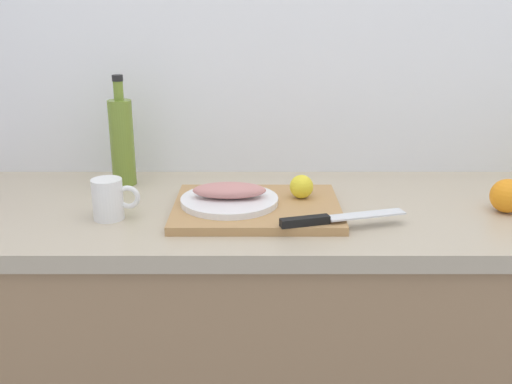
{
  "coord_description": "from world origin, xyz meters",
  "views": [
    {
      "loc": [
        -0.15,
        -1.35,
        1.38
      ],
      "look_at": [
        -0.15,
        -0.05,
        0.95
      ],
      "focal_mm": 40.66,
      "sensor_mm": 36.0,
      "label": 1
    }
  ],
  "objects": [
    {
      "name": "back_wall",
      "position": [
        0.0,
        0.33,
        1.25
      ],
      "size": [
        3.2,
        0.05,
        2.5
      ],
      "primitive_type": "cube",
      "color": "white",
      "rests_on": "ground_plane"
    },
    {
      "name": "kitchen_counter",
      "position": [
        0.0,
        0.0,
        0.45
      ],
      "size": [
        2.0,
        0.6,
        0.9
      ],
      "color": "#9E7A56",
      "rests_on": "ground_plane"
    },
    {
      "name": "cutting_board",
      "position": [
        -0.15,
        -0.05,
        0.91
      ],
      "size": [
        0.4,
        0.31,
        0.02
      ],
      "primitive_type": "cube",
      "color": "tan",
      "rests_on": "kitchen_counter"
    },
    {
      "name": "white_plate",
      "position": [
        -0.21,
        -0.04,
        0.93
      ],
      "size": [
        0.23,
        0.23,
        0.01
      ],
      "primitive_type": "cylinder",
      "color": "white",
      "rests_on": "cutting_board"
    },
    {
      "name": "fish_fillet",
      "position": [
        -0.21,
        -0.04,
        0.95
      ],
      "size": [
        0.17,
        0.07,
        0.04
      ],
      "primitive_type": "ellipsoid",
      "color": "tan",
      "rests_on": "white_plate"
    },
    {
      "name": "chef_knife",
      "position": [
        0.01,
        -0.17,
        0.93
      ],
      "size": [
        0.29,
        0.11,
        0.02
      ],
      "rotation": [
        0.0,
        0.0,
        0.28
      ],
      "color": "silver",
      "rests_on": "cutting_board"
    },
    {
      "name": "lemon_0",
      "position": [
        -0.04,
        0.0,
        0.95
      ],
      "size": [
        0.06,
        0.06,
        0.06
      ],
      "primitive_type": "sphere",
      "color": "yellow",
      "rests_on": "cutting_board"
    },
    {
      "name": "olive_oil_bottle",
      "position": [
        -0.51,
        0.18,
        1.02
      ],
      "size": [
        0.06,
        0.06,
        0.3
      ],
      "color": "olive",
      "rests_on": "kitchen_counter"
    },
    {
      "name": "coffee_mug_2",
      "position": [
        -0.49,
        -0.09,
        0.95
      ],
      "size": [
        0.11,
        0.07,
        0.1
      ],
      "color": "white",
      "rests_on": "kitchen_counter"
    },
    {
      "name": "orange_0",
      "position": [
        0.45,
        -0.05,
        0.94
      ],
      "size": [
        0.08,
        0.08,
        0.08
      ],
      "primitive_type": "sphere",
      "color": "orange",
      "rests_on": "kitchen_counter"
    }
  ]
}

